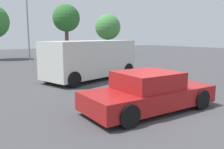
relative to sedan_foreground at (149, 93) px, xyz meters
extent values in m
plane|color=#424244|center=(0.33, -0.30, -0.58)|extent=(80.00, 80.00, 0.00)
cube|color=maroon|center=(0.03, 0.00, -0.14)|extent=(4.44, 2.04, 0.56)
cube|color=maroon|center=(-0.07, 0.00, 0.41)|extent=(1.92, 1.76, 0.54)
cube|color=slate|center=(0.79, -0.04, 0.41)|extent=(0.15, 1.53, 0.45)
cube|color=slate|center=(-0.93, 0.05, 0.41)|extent=(0.15, 1.53, 0.45)
cylinder|color=black|center=(1.55, 0.76, -0.26)|extent=(0.65, 0.26, 0.64)
cylinder|color=black|center=(1.45, -0.93, -0.26)|extent=(0.65, 0.26, 0.64)
cylinder|color=black|center=(-1.40, 0.93, -0.26)|extent=(0.65, 0.26, 0.64)
cylinder|color=black|center=(-1.49, -0.77, -0.26)|extent=(0.65, 0.26, 0.64)
ellipsoid|color=olive|center=(2.33, 1.22, -0.29)|extent=(0.41, 0.30, 0.27)
sphere|color=olive|center=(2.07, 1.20, -0.21)|extent=(0.22, 0.22, 0.22)
sphere|color=olive|center=(2.00, 1.20, -0.22)|extent=(0.10, 0.10, 0.10)
cylinder|color=olive|center=(2.21, 1.14, -0.49)|extent=(0.06, 0.06, 0.17)
cylinder|color=olive|center=(2.20, 1.29, -0.49)|extent=(0.06, 0.06, 0.17)
cylinder|color=olive|center=(2.46, 1.15, -0.49)|extent=(0.06, 0.06, 0.17)
cylinder|color=olive|center=(2.45, 1.30, -0.49)|extent=(0.06, 0.06, 0.17)
sphere|color=olive|center=(2.57, 1.23, -0.25)|extent=(0.12, 0.12, 0.12)
cube|color=silver|center=(1.46, 5.87, 0.58)|extent=(5.71, 3.22, 1.88)
cube|color=slate|center=(4.05, 6.48, 1.00)|extent=(0.45, 1.70, 0.75)
cylinder|color=black|center=(3.28, 7.30, -0.20)|extent=(0.80, 0.42, 0.76)
cylinder|color=black|center=(3.72, 5.41, -0.20)|extent=(0.80, 0.42, 0.76)
cylinder|color=black|center=(-0.80, 6.34, -0.20)|extent=(0.80, 0.42, 0.76)
cylinder|color=black|center=(-0.35, 4.45, -0.20)|extent=(0.80, 0.42, 0.76)
cylinder|color=navy|center=(0.16, 8.46, -0.18)|extent=(0.13, 0.13, 0.80)
cylinder|color=navy|center=(0.22, 8.62, -0.18)|extent=(0.13, 0.13, 0.80)
cube|color=white|center=(0.19, 8.54, 0.51)|extent=(0.37, 0.46, 0.57)
cylinder|color=white|center=(0.11, 8.31, 0.46)|extent=(0.09, 0.09, 0.67)
cylinder|color=white|center=(0.28, 8.76, 0.46)|extent=(0.09, 0.09, 0.67)
sphere|color=beige|center=(0.19, 8.54, 0.90)|extent=(0.22, 0.22, 0.22)
cylinder|color=gray|center=(2.21, 18.72, 2.61)|extent=(0.14, 0.14, 6.38)
cylinder|color=brown|center=(5.88, 17.79, 0.99)|extent=(0.38, 0.38, 3.13)
sphere|color=#2D6B2D|center=(5.88, 17.79, 3.60)|extent=(2.79, 2.79, 2.79)
cylinder|color=brown|center=(13.52, 21.09, 0.55)|extent=(0.43, 0.43, 2.26)
sphere|color=#478C42|center=(13.52, 21.09, 2.95)|extent=(3.38, 3.38, 3.38)
camera|label=1|loc=(-5.36, -5.26, 1.79)|focal=38.36mm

